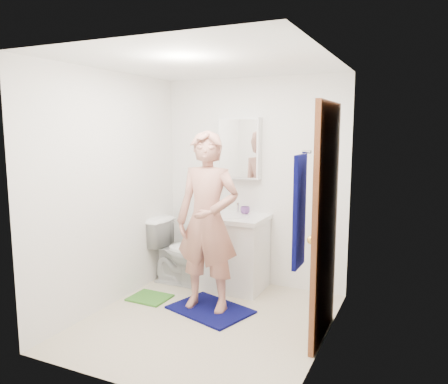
{
  "coord_description": "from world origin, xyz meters",
  "views": [
    {
      "loc": [
        1.82,
        -3.52,
        1.83
      ],
      "look_at": [
        0.06,
        0.25,
        1.22
      ],
      "focal_mm": 35.0,
      "sensor_mm": 36.0,
      "label": 1
    }
  ],
  "objects_px": {
    "vanity_cabinet": "(232,254)",
    "toothbrush_cup": "(245,210)",
    "man": "(208,221)",
    "toilet": "(181,251)",
    "medicine_cabinet": "(240,148)",
    "towel": "(299,212)",
    "soap_dispenser": "(215,206)"
  },
  "relations": [
    {
      "from": "vanity_cabinet",
      "to": "toothbrush_cup",
      "type": "height_order",
      "value": "toothbrush_cup"
    },
    {
      "from": "man",
      "to": "toothbrush_cup",
      "type": "bearing_deg",
      "value": 81.17
    },
    {
      "from": "vanity_cabinet",
      "to": "toothbrush_cup",
      "type": "bearing_deg",
      "value": 49.94
    },
    {
      "from": "toilet",
      "to": "medicine_cabinet",
      "type": "bearing_deg",
      "value": -60.39
    },
    {
      "from": "towel",
      "to": "soap_dispenser",
      "type": "xyz_separation_m",
      "value": [
        -1.36,
        1.42,
        -0.3
      ]
    },
    {
      "from": "vanity_cabinet",
      "to": "man",
      "type": "distance_m",
      "value": 0.85
    },
    {
      "from": "toilet",
      "to": "soap_dispenser",
      "type": "bearing_deg",
      "value": -83.02
    },
    {
      "from": "medicine_cabinet",
      "to": "toilet",
      "type": "relative_size",
      "value": 0.91
    },
    {
      "from": "man",
      "to": "medicine_cabinet",
      "type": "bearing_deg",
      "value": 88.79
    },
    {
      "from": "medicine_cabinet",
      "to": "toothbrush_cup",
      "type": "distance_m",
      "value": 0.72
    },
    {
      "from": "towel",
      "to": "toilet",
      "type": "relative_size",
      "value": 1.04
    },
    {
      "from": "medicine_cabinet",
      "to": "toilet",
      "type": "distance_m",
      "value": 1.4
    },
    {
      "from": "soap_dispenser",
      "to": "man",
      "type": "relative_size",
      "value": 0.12
    },
    {
      "from": "towel",
      "to": "toothbrush_cup",
      "type": "distance_m",
      "value": 1.97
    },
    {
      "from": "towel",
      "to": "soap_dispenser",
      "type": "bearing_deg",
      "value": 133.77
    },
    {
      "from": "medicine_cabinet",
      "to": "soap_dispenser",
      "type": "relative_size",
      "value": 3.34
    },
    {
      "from": "towel",
      "to": "man",
      "type": "relative_size",
      "value": 0.45
    },
    {
      "from": "towel",
      "to": "toilet",
      "type": "distance_m",
      "value": 2.41
    },
    {
      "from": "toothbrush_cup",
      "to": "man",
      "type": "bearing_deg",
      "value": -95.22
    },
    {
      "from": "soap_dispenser",
      "to": "man",
      "type": "xyz_separation_m",
      "value": [
        0.22,
        -0.61,
        -0.04
      ]
    },
    {
      "from": "toilet",
      "to": "soap_dispenser",
      "type": "relative_size",
      "value": 3.68
    },
    {
      "from": "soap_dispenser",
      "to": "man",
      "type": "bearing_deg",
      "value": -70.21
    },
    {
      "from": "vanity_cabinet",
      "to": "towel",
      "type": "distance_m",
      "value": 2.08
    },
    {
      "from": "medicine_cabinet",
      "to": "toilet",
      "type": "height_order",
      "value": "medicine_cabinet"
    },
    {
      "from": "man",
      "to": "toilet",
      "type": "bearing_deg",
      "value": 135.23
    },
    {
      "from": "medicine_cabinet",
      "to": "towel",
      "type": "relative_size",
      "value": 0.87
    },
    {
      "from": "towel",
      "to": "toothbrush_cup",
      "type": "height_order",
      "value": "towel"
    },
    {
      "from": "vanity_cabinet",
      "to": "man",
      "type": "height_order",
      "value": "man"
    },
    {
      "from": "towel",
      "to": "toothbrush_cup",
      "type": "bearing_deg",
      "value": 123.47
    },
    {
      "from": "towel",
      "to": "soap_dispenser",
      "type": "distance_m",
      "value": 1.99
    },
    {
      "from": "vanity_cabinet",
      "to": "toilet",
      "type": "relative_size",
      "value": 1.04
    },
    {
      "from": "medicine_cabinet",
      "to": "man",
      "type": "height_order",
      "value": "medicine_cabinet"
    }
  ]
}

